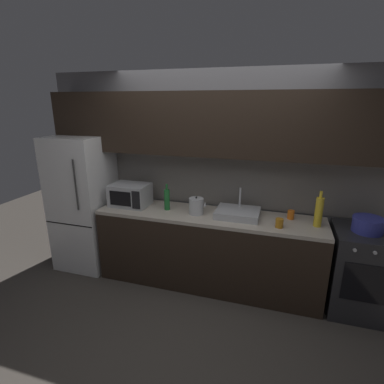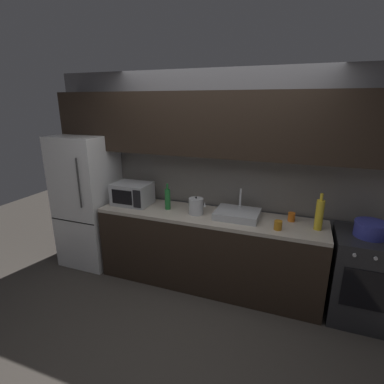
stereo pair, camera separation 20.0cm
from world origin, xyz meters
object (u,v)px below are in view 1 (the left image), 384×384
object	(u,v)px
oven_range	(360,272)
cooking_pot	(368,225)
refrigerator	(84,203)
mug_amber	(279,223)
kettle	(196,206)
microwave	(130,195)
wine_bottle_green	(167,199)
wine_bottle_yellow	(319,212)
mug_orange	(291,215)

from	to	relation	value
oven_range	cooking_pot	xyz separation A→B (m)	(-0.01, 0.00, 0.52)
refrigerator	mug_amber	size ratio (longest dim) A/B	18.27
kettle	cooking_pot	xyz separation A→B (m)	(1.76, 0.03, -0.02)
microwave	mug_amber	xyz separation A→B (m)	(1.79, -0.17, -0.09)
refrigerator	mug_amber	distance (m)	2.47
kettle	wine_bottle_green	size ratio (longest dim) A/B	0.66
kettle	wine_bottle_yellow	xyz separation A→B (m)	(1.30, 0.03, 0.07)
kettle	oven_range	bearing A→B (deg)	0.79
cooking_pot	mug_amber	bearing A→B (deg)	-169.93
mug_amber	cooking_pot	size ratio (longest dim) A/B	0.33
kettle	microwave	bearing A→B (deg)	177.09
refrigerator	cooking_pot	world-z (taller)	refrigerator
wine_bottle_green	cooking_pot	world-z (taller)	wine_bottle_green
microwave	kettle	world-z (taller)	microwave
refrigerator	cooking_pot	xyz separation A→B (m)	(3.31, 0.00, 0.11)
mug_amber	cooking_pot	world-z (taller)	cooking_pot
wine_bottle_green	oven_range	bearing A→B (deg)	-0.10
wine_bottle_green	cooking_pot	xyz separation A→B (m)	(2.13, -0.00, -0.05)
microwave	mug_orange	bearing A→B (deg)	3.39
refrigerator	kettle	size ratio (longest dim) A/B	8.29
wine_bottle_green	wine_bottle_yellow	bearing A→B (deg)	-0.04
kettle	wine_bottle_green	world-z (taller)	wine_bottle_green
mug_orange	mug_amber	bearing A→B (deg)	-112.38
microwave	kettle	distance (m)	0.87
refrigerator	cooking_pot	size ratio (longest dim) A/B	5.97
microwave	mug_orange	distance (m)	1.91
oven_range	refrigerator	bearing A→B (deg)	179.98
wine_bottle_yellow	cooking_pot	bearing A→B (deg)	-0.12
mug_orange	cooking_pot	size ratio (longest dim) A/B	0.33
wine_bottle_green	microwave	bearing A→B (deg)	178.15
refrigerator	wine_bottle_green	world-z (taller)	refrigerator
oven_range	microwave	xyz separation A→B (m)	(-2.64, 0.02, 0.58)
mug_amber	cooking_pot	distance (m)	0.85
wine_bottle_green	mug_orange	world-z (taller)	wine_bottle_green
oven_range	kettle	distance (m)	1.85
oven_range	mug_orange	size ratio (longest dim) A/B	9.28
mug_orange	wine_bottle_yellow	bearing A→B (deg)	-26.51
refrigerator	mug_orange	size ratio (longest dim) A/B	17.90
wine_bottle_green	wine_bottle_yellow	world-z (taller)	wine_bottle_yellow
refrigerator	wine_bottle_yellow	xyz separation A→B (m)	(2.85, 0.00, 0.19)
refrigerator	mug_orange	xyz separation A→B (m)	(2.58, 0.13, 0.08)
microwave	mug_amber	size ratio (longest dim) A/B	4.84
refrigerator	mug_orange	distance (m)	2.59
oven_range	wine_bottle_yellow	bearing A→B (deg)	179.71
kettle	cooking_pot	world-z (taller)	kettle
wine_bottle_yellow	mug_orange	world-z (taller)	wine_bottle_yellow
refrigerator	oven_range	size ratio (longest dim) A/B	1.93
oven_range	cooking_pot	distance (m)	0.52
wine_bottle_green	wine_bottle_yellow	distance (m)	1.67
refrigerator	kettle	world-z (taller)	refrigerator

